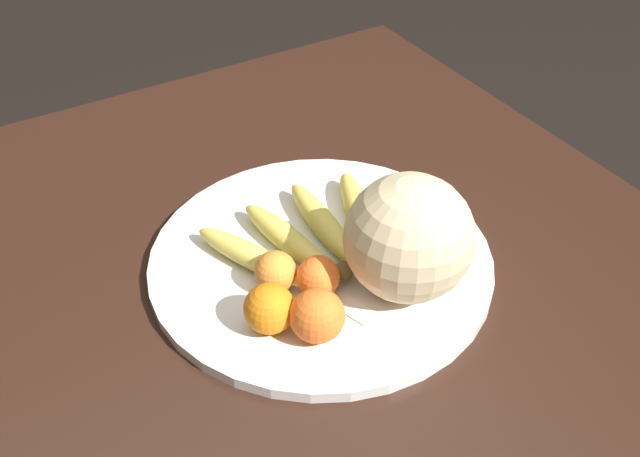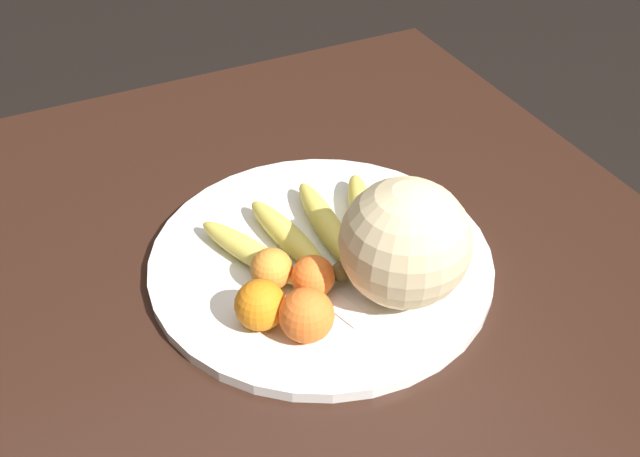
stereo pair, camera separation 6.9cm
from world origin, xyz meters
The scene contains 9 objects.
kitchen_table centered at (0.00, 0.00, 0.66)m, with size 1.26×1.05×0.76m.
fruit_bowl centered at (-0.02, 0.00, 0.77)m, with size 0.48×0.48×0.02m.
melon centered at (0.08, 0.06, 0.86)m, with size 0.17×0.17×0.17m.
banana_bunch centered at (-0.06, 0.00, 0.79)m, with size 0.21×0.28×0.04m.
orange_front_left centered at (0.00, -0.08, 0.80)m, with size 0.06×0.06×0.06m.
orange_front_right centered at (0.04, -0.04, 0.80)m, with size 0.06×0.06×0.06m.
orange_mid_center centered at (0.10, -0.08, 0.81)m, with size 0.07×0.07×0.07m.
orange_back_left centered at (0.06, -0.12, 0.81)m, with size 0.06×0.06×0.06m.
produce_tag centered at (0.08, -0.02, 0.78)m, with size 0.08×0.05×0.00m.
Camera 1 is at (0.64, -0.40, 1.46)m, focal length 42.00 mm.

